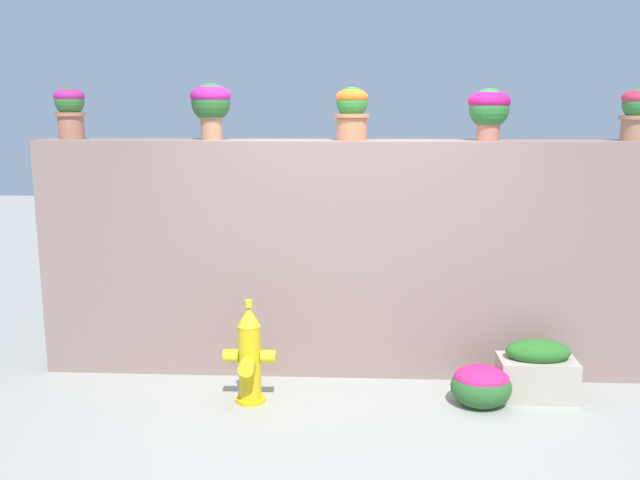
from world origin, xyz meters
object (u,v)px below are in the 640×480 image
at_px(potted_plant_0, 70,108).
at_px(planter_box, 537,370).
at_px(fire_hydrant, 250,357).
at_px(flower_bush_left, 481,384).
at_px(potted_plant_2, 352,110).
at_px(potted_plant_1, 211,103).
at_px(potted_plant_3, 489,108).
at_px(potted_plant_4, 638,110).

height_order(potted_plant_0, planter_box, potted_plant_0).
relative_size(fire_hydrant, flower_bush_left, 1.76).
relative_size(potted_plant_2, planter_box, 0.72).
height_order(potted_plant_2, fire_hydrant, potted_plant_2).
xyz_separation_m(potted_plant_1, potted_plant_3, (2.24, -0.00, -0.04)).
bearing_deg(fire_hydrant, potted_plant_2, 42.58).
bearing_deg(potted_plant_0, potted_plant_4, -0.28).
relative_size(potted_plant_1, planter_box, 0.77).
bearing_deg(planter_box, flower_bush_left, -160.68).
xyz_separation_m(potted_plant_0, potted_plant_2, (2.33, -0.05, -0.02)).
height_order(potted_plant_2, planter_box, potted_plant_2).
distance_m(potted_plant_1, fire_hydrant, 2.06).
distance_m(fire_hydrant, flower_bush_left, 1.78).
xyz_separation_m(flower_bush_left, planter_box, (0.45, 0.16, 0.06)).
relative_size(potted_plant_1, flower_bush_left, 0.99).
height_order(potted_plant_1, fire_hydrant, potted_plant_1).
distance_m(potted_plant_2, flower_bush_left, 2.37).
xyz_separation_m(potted_plant_0, planter_box, (3.79, -0.55, -2.00)).
relative_size(potted_plant_4, planter_box, 0.71).
height_order(potted_plant_1, potted_plant_4, potted_plant_1).
distance_m(potted_plant_2, fire_hydrant, 2.11).
bearing_deg(potted_plant_0, flower_bush_left, -12.03).
bearing_deg(potted_plant_0, potted_plant_1, -1.64).
bearing_deg(potted_plant_3, planter_box, -54.59).
bearing_deg(potted_plant_3, potted_plant_0, 179.37).
bearing_deg(potted_plant_3, potted_plant_1, 179.91).
bearing_deg(planter_box, potted_plant_1, 168.76).
bearing_deg(flower_bush_left, potted_plant_3, 82.52).
distance_m(potted_plant_4, fire_hydrant, 3.62).
height_order(potted_plant_1, flower_bush_left, potted_plant_1).
relative_size(potted_plant_2, flower_bush_left, 0.92).
bearing_deg(potted_plant_0, fire_hydrant, -25.44).
relative_size(potted_plant_2, fire_hydrant, 0.52).
height_order(potted_plant_0, potted_plant_3, potted_plant_0).
relative_size(potted_plant_3, planter_box, 0.70).
bearing_deg(potted_plant_1, fire_hydrant, -61.56).
relative_size(potted_plant_1, fire_hydrant, 0.56).
distance_m(potted_plant_0, potted_plant_1, 1.19).
distance_m(potted_plant_3, flower_bush_left, 2.16).
bearing_deg(potted_plant_4, flower_bush_left, -151.34).
bearing_deg(fire_hydrant, potted_plant_3, 20.97).
relative_size(potted_plant_0, flower_bush_left, 0.93).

